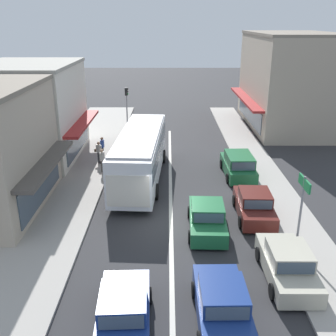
{
  "coord_description": "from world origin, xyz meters",
  "views": [
    {
      "loc": [
        -0.15,
        -17.99,
        9.87
      ],
      "look_at": [
        -0.17,
        4.9,
        1.2
      ],
      "focal_mm": 42.0,
      "sensor_mm": 36.0,
      "label": 1
    }
  ],
  "objects_px": {
    "parked_sedan_kerb_second": "(254,205)",
    "pedestrian_with_handbag_near": "(99,151)",
    "parked_sedan_kerb_front": "(288,264)",
    "sedan_queue_far_back": "(124,313)",
    "traffic_light_downstreet": "(127,103)",
    "pedestrian_far_walker": "(103,146)",
    "pedestrian_browsing_midblock": "(102,159)",
    "sedan_adjacent_lane_lead": "(207,218)",
    "parked_wagon_kerb_third": "(238,165)",
    "city_bus": "(141,152)",
    "sedan_adjacent_lane_trail": "(222,305)",
    "directional_road_sign": "(303,196)"
  },
  "relations": [
    {
      "from": "parked_sedan_kerb_second",
      "to": "directional_road_sign",
      "type": "bearing_deg",
      "value": -68.33
    },
    {
      "from": "pedestrian_far_walker",
      "to": "city_bus",
      "type": "bearing_deg",
      "value": -51.21
    },
    {
      "from": "parked_sedan_kerb_second",
      "to": "parked_wagon_kerb_third",
      "type": "relative_size",
      "value": 0.94
    },
    {
      "from": "directional_road_sign",
      "to": "pedestrian_far_walker",
      "type": "bearing_deg",
      "value": 131.12
    },
    {
      "from": "parked_sedan_kerb_front",
      "to": "pedestrian_browsing_midblock",
      "type": "height_order",
      "value": "pedestrian_browsing_midblock"
    },
    {
      "from": "parked_sedan_kerb_front",
      "to": "pedestrian_with_handbag_near",
      "type": "relative_size",
      "value": 2.58
    },
    {
      "from": "sedan_adjacent_lane_lead",
      "to": "parked_sedan_kerb_front",
      "type": "relative_size",
      "value": 1.01
    },
    {
      "from": "pedestrian_browsing_midblock",
      "to": "sedan_adjacent_lane_trail",
      "type": "bearing_deg",
      "value": -65.76
    },
    {
      "from": "parked_sedan_kerb_second",
      "to": "parked_wagon_kerb_third",
      "type": "bearing_deg",
      "value": 88.7
    },
    {
      "from": "pedestrian_browsing_midblock",
      "to": "pedestrian_far_walker",
      "type": "xyz_separation_m",
      "value": [
        -0.43,
        2.81,
        0.0
      ]
    },
    {
      "from": "parked_sedan_kerb_second",
      "to": "sedan_queue_far_back",
      "type": "bearing_deg",
      "value": -126.49
    },
    {
      "from": "sedan_adjacent_lane_trail",
      "to": "pedestrian_browsing_midblock",
      "type": "distance_m",
      "value": 15.39
    },
    {
      "from": "sedan_adjacent_lane_trail",
      "to": "pedestrian_browsing_midblock",
      "type": "height_order",
      "value": "pedestrian_browsing_midblock"
    },
    {
      "from": "sedan_adjacent_lane_trail",
      "to": "parked_wagon_kerb_third",
      "type": "relative_size",
      "value": 0.93
    },
    {
      "from": "parked_sedan_kerb_front",
      "to": "sedan_adjacent_lane_lead",
      "type": "bearing_deg",
      "value": 125.75
    },
    {
      "from": "parked_sedan_kerb_front",
      "to": "directional_road_sign",
      "type": "relative_size",
      "value": 1.17
    },
    {
      "from": "sedan_adjacent_lane_trail",
      "to": "parked_sedan_kerb_front",
      "type": "height_order",
      "value": "same"
    },
    {
      "from": "parked_sedan_kerb_second",
      "to": "pedestrian_with_handbag_near",
      "type": "xyz_separation_m",
      "value": [
        -9.52,
        7.89,
        0.4
      ]
    },
    {
      "from": "pedestrian_browsing_midblock",
      "to": "pedestrian_with_handbag_near",
      "type": "bearing_deg",
      "value": 106.86
    },
    {
      "from": "pedestrian_with_handbag_near",
      "to": "pedestrian_browsing_midblock",
      "type": "height_order",
      "value": "same"
    },
    {
      "from": "traffic_light_downstreet",
      "to": "pedestrian_far_walker",
      "type": "distance_m",
      "value": 7.71
    },
    {
      "from": "city_bus",
      "to": "traffic_light_downstreet",
      "type": "height_order",
      "value": "traffic_light_downstreet"
    },
    {
      "from": "city_bus",
      "to": "sedan_adjacent_lane_lead",
      "type": "xyz_separation_m",
      "value": [
        3.72,
        -6.61,
        -1.22
      ]
    },
    {
      "from": "sedan_queue_far_back",
      "to": "pedestrian_browsing_midblock",
      "type": "xyz_separation_m",
      "value": [
        -2.97,
        14.42,
        0.4
      ]
    },
    {
      "from": "parked_sedan_kerb_front",
      "to": "sedan_queue_far_back",
      "type": "bearing_deg",
      "value": -156.01
    },
    {
      "from": "sedan_queue_far_back",
      "to": "pedestrian_with_handbag_near",
      "type": "relative_size",
      "value": 2.62
    },
    {
      "from": "directional_road_sign",
      "to": "parked_sedan_kerb_second",
      "type": "bearing_deg",
      "value": 111.67
    },
    {
      "from": "city_bus",
      "to": "sedan_queue_far_back",
      "type": "height_order",
      "value": "city_bus"
    },
    {
      "from": "sedan_adjacent_lane_lead",
      "to": "pedestrian_far_walker",
      "type": "xyz_separation_m",
      "value": [
        -6.82,
        10.47,
        0.4
      ]
    },
    {
      "from": "sedan_adjacent_lane_trail",
      "to": "parked_wagon_kerb_third",
      "type": "bearing_deg",
      "value": 78.28
    },
    {
      "from": "parked_wagon_kerb_third",
      "to": "pedestrian_browsing_midblock",
      "type": "relative_size",
      "value": 2.78
    },
    {
      "from": "sedan_adjacent_lane_lead",
      "to": "pedestrian_browsing_midblock",
      "type": "xyz_separation_m",
      "value": [
        -6.4,
        7.66,
        0.4
      ]
    },
    {
      "from": "parked_sedan_kerb_second",
      "to": "parked_wagon_kerb_third",
      "type": "distance_m",
      "value": 5.87
    },
    {
      "from": "traffic_light_downstreet",
      "to": "pedestrian_browsing_midblock",
      "type": "bearing_deg",
      "value": -94.02
    },
    {
      "from": "parked_sedan_kerb_front",
      "to": "parked_sedan_kerb_second",
      "type": "xyz_separation_m",
      "value": [
        -0.23,
        5.39,
        0.0
      ]
    },
    {
      "from": "sedan_queue_far_back",
      "to": "parked_sedan_kerb_front",
      "type": "xyz_separation_m",
      "value": [
        6.28,
        2.8,
        0.0
      ]
    },
    {
      "from": "directional_road_sign",
      "to": "pedestrian_with_handbag_near",
      "type": "height_order",
      "value": "directional_road_sign"
    },
    {
      "from": "traffic_light_downstreet",
      "to": "sedan_adjacent_lane_trail",
      "type": "bearing_deg",
      "value": -77.0
    },
    {
      "from": "parked_sedan_kerb_second",
      "to": "pedestrian_browsing_midblock",
      "type": "bearing_deg",
      "value": 145.32
    },
    {
      "from": "sedan_adjacent_lane_lead",
      "to": "parked_sedan_kerb_second",
      "type": "distance_m",
      "value": 2.98
    },
    {
      "from": "sedan_adjacent_lane_trail",
      "to": "parked_sedan_kerb_front",
      "type": "relative_size",
      "value": 1.0
    },
    {
      "from": "sedan_adjacent_lane_trail",
      "to": "pedestrian_browsing_midblock",
      "type": "xyz_separation_m",
      "value": [
        -6.32,
        14.03,
        0.4
      ]
    },
    {
      "from": "directional_road_sign",
      "to": "sedan_adjacent_lane_lead",
      "type": "bearing_deg",
      "value": 154.96
    },
    {
      "from": "directional_road_sign",
      "to": "pedestrian_browsing_midblock",
      "type": "distance_m",
      "value": 14.11
    },
    {
      "from": "city_bus",
      "to": "parked_wagon_kerb_third",
      "type": "relative_size",
      "value": 2.42
    },
    {
      "from": "sedan_queue_far_back",
      "to": "parked_sedan_kerb_second",
      "type": "xyz_separation_m",
      "value": [
        6.05,
        8.18,
        0.0
      ]
    },
    {
      "from": "parked_wagon_kerb_third",
      "to": "traffic_light_downstreet",
      "type": "height_order",
      "value": "traffic_light_downstreet"
    },
    {
      "from": "parked_sedan_kerb_front",
      "to": "pedestrian_far_walker",
      "type": "height_order",
      "value": "pedestrian_far_walker"
    },
    {
      "from": "sedan_adjacent_lane_lead",
      "to": "pedestrian_browsing_midblock",
      "type": "height_order",
      "value": "pedestrian_browsing_midblock"
    },
    {
      "from": "parked_sedan_kerb_second",
      "to": "directional_road_sign",
      "type": "height_order",
      "value": "directional_road_sign"
    }
  ]
}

